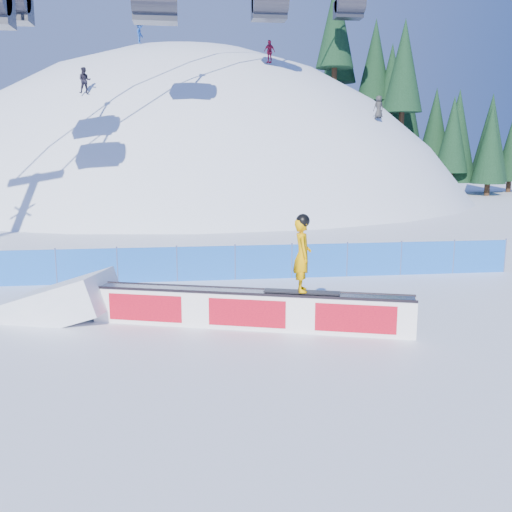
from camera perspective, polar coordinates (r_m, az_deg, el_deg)
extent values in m
plane|color=white|center=(15.49, -4.25, -6.18)|extent=(160.00, 160.00, 0.00)
sphere|color=white|center=(61.10, -6.23, -11.05)|extent=(64.00, 64.00, 64.00)
cylinder|color=#301E13|center=(62.27, 7.53, 16.31)|extent=(0.50, 0.50, 1.40)
cone|color=black|center=(63.06, 7.66, 21.26)|extent=(4.28, 4.28, 9.73)
cylinder|color=#301E13|center=(61.38, 8.65, 16.00)|extent=(0.50, 0.50, 1.40)
cone|color=black|center=(61.98, 8.77, 20.13)|extent=(3.42, 3.42, 7.78)
cylinder|color=#301E13|center=(54.90, 12.52, 14.98)|extent=(0.50, 0.50, 1.40)
cone|color=black|center=(55.35, 12.69, 19.00)|extent=(2.90, 2.90, 6.60)
cylinder|color=#301E13|center=(56.62, 13.98, 13.56)|extent=(0.50, 0.50, 1.40)
cone|color=black|center=(57.05, 14.19, 18.05)|extent=(3.41, 3.41, 7.76)
cylinder|color=#301E13|center=(56.57, 16.96, 10.71)|extent=(0.50, 0.50, 1.40)
cone|color=black|center=(56.74, 17.17, 14.61)|extent=(2.88, 2.88, 6.54)
cylinder|color=#301E13|center=(56.81, 17.59, 9.94)|extent=(0.50, 0.50, 1.40)
cone|color=black|center=(57.02, 17.88, 14.98)|extent=(3.89, 3.89, 8.84)
cylinder|color=#301E13|center=(64.93, 14.16, 10.54)|extent=(0.50, 0.50, 1.40)
cone|color=black|center=(65.20, 14.39, 15.44)|extent=(4.38, 4.38, 9.95)
cylinder|color=#301E13|center=(61.50, 17.37, 8.63)|extent=(0.50, 0.50, 1.40)
cone|color=black|center=(61.60, 17.66, 13.75)|extent=(4.31, 4.31, 9.80)
cylinder|color=#301E13|center=(61.47, 20.38, 6.33)|extent=(0.50, 0.50, 1.40)
cone|color=black|center=(61.37, 20.70, 11.31)|extent=(4.18, 4.18, 9.49)
cylinder|color=#301E13|center=(64.47, 19.22, 6.57)|extent=(0.50, 0.50, 1.40)
cone|color=black|center=(64.38, 19.52, 11.53)|extent=(4.39, 4.39, 9.97)
cylinder|color=#301E13|center=(68.56, 21.18, 6.65)|extent=(0.50, 0.50, 1.40)
cone|color=black|center=(68.45, 21.40, 9.93)|extent=(2.93, 2.93, 6.65)
cube|color=blue|center=(19.71, -5.00, -0.75)|extent=(22.00, 0.03, 1.20)
cylinder|color=#45507D|center=(20.14, -19.36, -0.93)|extent=(0.05, 0.05, 1.30)
cylinder|color=#45507D|center=(19.82, -13.70, -0.81)|extent=(0.05, 0.05, 1.30)
cylinder|color=#45507D|center=(19.69, -7.91, -0.68)|extent=(0.05, 0.05, 1.30)
cylinder|color=#45507D|center=(19.77, -2.10, -0.54)|extent=(0.05, 0.05, 1.30)
cylinder|color=#45507D|center=(20.04, 3.60, -0.40)|extent=(0.05, 0.05, 1.30)
cylinder|color=#45507D|center=(20.51, 9.09, -0.26)|extent=(0.05, 0.05, 1.30)
cylinder|color=#45507D|center=(21.16, 14.30, -0.12)|extent=(0.05, 0.05, 1.30)
cylinder|color=#45507D|center=(21.97, 19.15, 0.01)|extent=(0.05, 0.05, 1.30)
cylinder|color=#45507D|center=(22.93, 23.63, 0.12)|extent=(0.05, 0.05, 1.30)
cylinder|color=#2A2932|center=(42.60, 1.44, 24.07)|extent=(2.40, 1.50, 1.50)
cylinder|color=#2A2932|center=(53.44, 9.41, 23.63)|extent=(2.40, 1.50, 1.50)
cube|color=white|center=(14.48, -0.72, -5.44)|extent=(7.98, 2.96, 0.92)
cube|color=gray|center=(14.36, -0.72, -3.59)|extent=(7.91, 2.96, 0.04)
cube|color=black|center=(14.10, -0.94, -3.82)|extent=(7.83, 2.51, 0.06)
cube|color=black|center=(14.62, -0.52, -3.30)|extent=(7.83, 2.51, 0.06)
cube|color=red|center=(14.23, -0.93, -5.73)|extent=(7.44, 2.37, 0.69)
cube|color=red|center=(14.74, -0.52, -5.16)|extent=(7.44, 2.37, 0.69)
cube|color=black|center=(14.16, 4.60, -3.59)|extent=(1.89, 0.89, 0.04)
imported|color=#EFA400|center=(13.96, 4.66, 0.09)|extent=(0.49, 0.70, 1.81)
sphere|color=black|center=(13.83, 4.71, 3.53)|extent=(0.34, 0.34, 0.34)
imported|color=black|center=(40.32, -16.76, 16.48)|extent=(0.83, 0.66, 1.65)
imported|color=maroon|center=(45.59, 1.37, 19.77)|extent=(1.05, 0.79, 1.65)
imported|color=#194398|center=(52.09, -11.54, 21.00)|extent=(0.88, 1.19, 1.65)
imported|color=#292929|center=(44.51, 12.17, 14.36)|extent=(0.92, 0.72, 1.65)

